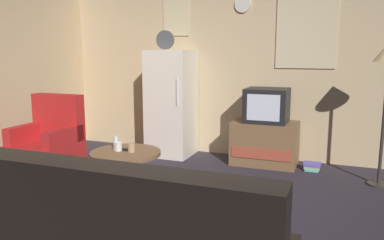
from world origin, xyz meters
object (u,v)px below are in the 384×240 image
(wine_glass, at_px, (116,143))
(mug_ceramic_tan, at_px, (131,148))
(coffee_table, at_px, (126,173))
(book_stack, at_px, (312,166))
(crt_tv, at_px, (267,105))
(armchair, at_px, (49,147))
(fridge, at_px, (171,103))
(tv_stand, at_px, (265,143))
(mug_ceramic_white, at_px, (118,146))
(remote_control, at_px, (123,149))

(wine_glass, bearing_deg, mug_ceramic_tan, -2.27)
(coffee_table, distance_m, book_stack, 2.37)
(crt_tv, height_order, armchair, crt_tv)
(fridge, xyz_separation_m, tv_stand, (1.35, -0.00, -0.47))
(tv_stand, height_order, coffee_table, tv_stand)
(wine_glass, distance_m, mug_ceramic_tan, 0.19)
(wine_glass, xyz_separation_m, mug_ceramic_white, (0.04, -0.01, -0.03))
(book_stack, bearing_deg, armchair, -156.12)
(fridge, distance_m, coffee_table, 1.76)
(remote_control, height_order, book_stack, remote_control)
(coffee_table, relative_size, mug_ceramic_tan, 8.00)
(crt_tv, height_order, mug_ceramic_tan, crt_tv)
(crt_tv, relative_size, coffee_table, 0.75)
(crt_tv, bearing_deg, armchair, -149.75)
(mug_ceramic_tan, relative_size, book_stack, 0.43)
(mug_ceramic_white, bearing_deg, fridge, 95.26)
(fridge, bearing_deg, book_stack, -1.91)
(mug_ceramic_white, xyz_separation_m, remote_control, (0.04, 0.02, -0.03))
(mug_ceramic_tan, relative_size, remote_control, 0.60)
(crt_tv, bearing_deg, remote_control, -125.65)
(mug_ceramic_white, bearing_deg, coffee_table, -1.07)
(remote_control, relative_size, armchair, 0.16)
(coffee_table, bearing_deg, mug_ceramic_tan, 5.94)
(mug_ceramic_tan, height_order, remote_control, mug_ceramic_tan)
(tv_stand, relative_size, crt_tv, 1.56)
(crt_tv, bearing_deg, fridge, 179.96)
(fridge, distance_m, crt_tv, 1.36)
(mug_ceramic_white, bearing_deg, tv_stand, 54.17)
(armchair, bearing_deg, fridge, 53.89)
(fridge, height_order, crt_tv, fridge)
(crt_tv, relative_size, mug_ceramic_white, 6.00)
(tv_stand, xyz_separation_m, crt_tv, (0.01, -0.00, 0.51))
(wine_glass, height_order, mug_ceramic_white, wine_glass)
(fridge, relative_size, wine_glass, 11.80)
(mug_ceramic_white, distance_m, mug_ceramic_tan, 0.15)
(crt_tv, xyz_separation_m, coffee_table, (-1.13, -1.66, -0.56))
(mug_ceramic_white, height_order, mug_ceramic_tan, same)
(book_stack, bearing_deg, fridge, 178.09)
(armchair, bearing_deg, tv_stand, 30.38)
(coffee_table, relative_size, book_stack, 3.47)
(coffee_table, height_order, armchair, armchair)
(fridge, height_order, coffee_table, fridge)
(fridge, relative_size, mug_ceramic_white, 19.67)
(remote_control, distance_m, armchair, 1.24)
(fridge, bearing_deg, armchair, -126.11)
(wine_glass, height_order, remote_control, wine_glass)
(crt_tv, bearing_deg, tv_stand, 175.08)
(fridge, relative_size, remote_control, 11.80)
(mug_ceramic_white, height_order, remote_control, mug_ceramic_white)
(fridge, bearing_deg, crt_tv, -0.04)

